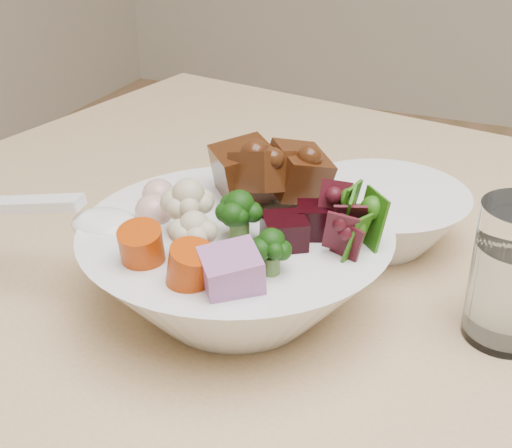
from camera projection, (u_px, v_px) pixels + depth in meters
name	position (u px, v px, depth m)	size (l,w,h in m)	color
food_bowl	(239.00, 261.00, 0.56)	(0.24, 0.24, 0.13)	white
soup_spoon	(83.00, 219.00, 0.56)	(0.16, 0.06, 0.03)	white
side_bowl	(381.00, 218.00, 0.66)	(0.16, 0.16, 0.05)	white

